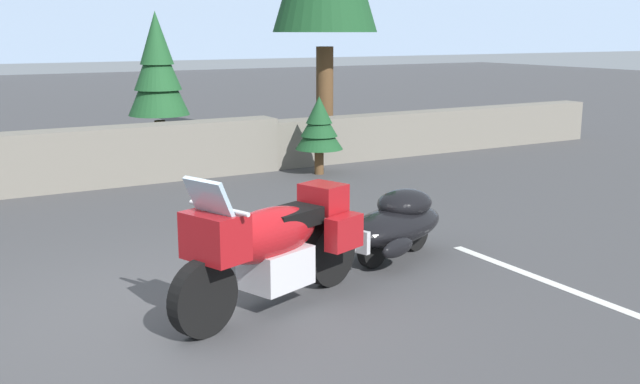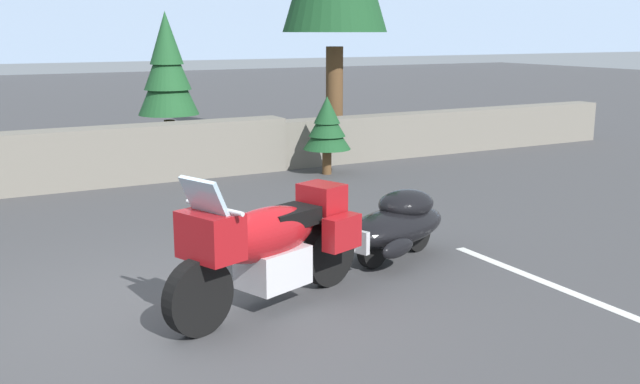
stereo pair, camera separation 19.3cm
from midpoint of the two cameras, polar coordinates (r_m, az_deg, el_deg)
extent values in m
plane|color=#424244|center=(6.87, -12.76, -9.21)|extent=(80.00, 80.00, 0.00)
cube|color=slate|center=(12.39, -21.14, 2.19)|extent=(8.00, 0.57, 0.96)
cube|color=slate|center=(15.72, 9.01, 4.72)|extent=(8.00, 0.50, 0.87)
cylinder|color=black|center=(6.23, -9.92, -8.11)|extent=(0.67, 0.36, 0.66)
cylinder|color=black|center=(7.34, -0.01, -4.76)|extent=(0.67, 0.36, 0.66)
cube|color=silver|center=(6.78, -4.25, -5.82)|extent=(0.71, 0.62, 0.36)
ellipsoid|color=maroon|center=(6.61, -4.91, -3.31)|extent=(1.28, 0.82, 0.48)
cube|color=maroon|center=(6.17, -9.03, -3.41)|extent=(0.52, 0.61, 0.40)
cube|color=#9EB7C6|center=(6.06, -9.49, -0.50)|extent=(0.33, 0.48, 0.34)
cube|color=black|center=(6.79, -3.13, -1.98)|extent=(0.65, 0.53, 0.16)
cube|color=maroon|center=(7.11, -0.53, -0.47)|extent=(0.44, 0.49, 0.28)
cube|color=maroon|center=(6.96, 1.09, -3.15)|extent=(0.43, 0.29, 0.32)
cube|color=maroon|center=(7.34, -2.56, -2.34)|extent=(0.43, 0.29, 0.32)
cylinder|color=silver|center=(6.14, -8.75, -1.25)|extent=(0.28, 0.67, 0.04)
cylinder|color=silver|center=(6.18, -9.66, -5.83)|extent=(0.26, 0.15, 0.54)
cylinder|color=black|center=(7.92, 3.43, -4.31)|extent=(0.45, 0.24, 0.44)
cylinder|color=black|center=(8.57, 6.73, -3.08)|extent=(0.45, 0.24, 0.44)
ellipsoid|color=black|center=(8.20, 5.17, -2.60)|extent=(1.64, 1.15, 0.40)
ellipsoid|color=black|center=(8.29, 5.91, -0.88)|extent=(0.87, 0.77, 0.32)
cube|color=silver|center=(7.65, 2.11, -3.81)|extent=(0.17, 0.32, 0.24)
ellipsoid|color=black|center=(7.73, 5.34, -4.32)|extent=(0.54, 0.31, 0.20)
ellipsoid|color=black|center=(8.09, 1.62, -3.49)|extent=(0.54, 0.31, 0.20)
cylinder|color=silver|center=(7.39, 0.23, -5.12)|extent=(0.67, 0.29, 0.05)
cylinder|color=brown|center=(15.29, 0.00, 7.13)|extent=(0.35, 0.35, 2.18)
cylinder|color=brown|center=(14.44, -12.63, 3.81)|extent=(0.21, 0.21, 0.83)
cone|color=#1E5128|center=(14.32, -12.85, 8.45)|extent=(1.15, 1.15, 1.30)
cone|color=#1E5128|center=(14.30, -12.93, 10.02)|extent=(0.89, 0.89, 1.14)
cone|color=#1E5128|center=(14.29, -13.01, 11.59)|extent=(0.63, 0.63, 0.98)
cylinder|color=brown|center=(13.05, -0.49, 2.27)|extent=(0.16, 0.16, 0.40)
cone|color=#194723|center=(12.96, -0.50, 4.73)|extent=(0.84, 0.84, 0.63)
cone|color=#194723|center=(12.94, -0.50, 5.57)|extent=(0.65, 0.65, 0.55)
cone|color=#194723|center=(12.92, -0.50, 6.40)|extent=(0.46, 0.46, 0.47)
cube|color=silver|center=(7.59, 18.73, -7.45)|extent=(0.12, 3.60, 0.01)
camera|label=1|loc=(0.10, -90.72, -0.16)|focal=41.25mm
camera|label=2|loc=(0.10, 89.28, 0.16)|focal=41.25mm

